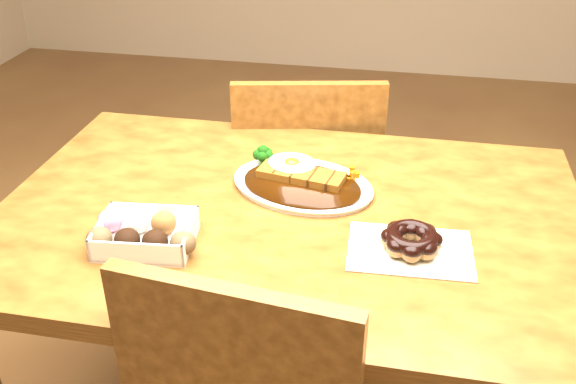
% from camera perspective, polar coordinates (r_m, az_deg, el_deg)
% --- Properties ---
extents(table, '(1.20, 0.80, 0.75)m').
position_cam_1_polar(table, '(1.37, 0.11, -5.12)').
color(table, '#49280E').
rests_on(table, ground).
extents(chair_far, '(0.50, 0.50, 0.87)m').
position_cam_1_polar(chair_far, '(1.92, 1.58, -0.01)').
color(chair_far, '#49280E').
rests_on(chair_far, ground).
extents(katsu_curry_plate, '(0.35, 0.29, 0.06)m').
position_cam_1_polar(katsu_curry_plate, '(1.39, 1.16, 1.02)').
color(katsu_curry_plate, white).
rests_on(katsu_curry_plate, table).
extents(donut_box, '(0.21, 0.15, 0.05)m').
position_cam_1_polar(donut_box, '(1.23, -12.74, -3.58)').
color(donut_box, white).
rests_on(donut_box, table).
extents(pon_de_ring, '(0.24, 0.17, 0.04)m').
position_cam_1_polar(pon_de_ring, '(1.21, 10.90, -4.28)').
color(pon_de_ring, silver).
rests_on(pon_de_ring, table).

